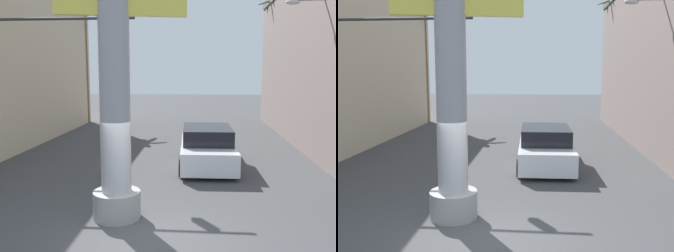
% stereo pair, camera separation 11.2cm
% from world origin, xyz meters
% --- Properties ---
extents(ground_plane, '(89.25, 89.25, 0.00)m').
position_xyz_m(ground_plane, '(0.00, 10.00, 0.00)').
color(ground_plane, '#424244').
extents(neon_sign_pole, '(3.51, 1.21, 10.68)m').
position_xyz_m(neon_sign_pole, '(-0.93, 1.22, 5.05)').
color(neon_sign_pole, '#9E9EA3').
rests_on(neon_sign_pole, ground).
extents(traffic_light_mast, '(5.76, 0.32, 5.73)m').
position_xyz_m(traffic_light_mast, '(-5.09, 5.77, 4.10)').
color(traffic_light_mast, '#333333').
rests_on(traffic_light_mast, ground).
extents(car_lead, '(2.27, 4.89, 1.56)m').
position_xyz_m(car_lead, '(1.44, 6.88, 0.74)').
color(car_lead, black).
rests_on(car_lead, ground).
extents(palm_tree_mid_right, '(3.10, 3.16, 9.10)m').
position_xyz_m(palm_tree_mid_right, '(7.50, 12.29, 5.77)').
color(palm_tree_mid_right, brown).
rests_on(palm_tree_mid_right, ground).
extents(palm_tree_far_left, '(2.91, 2.90, 8.35)m').
position_xyz_m(palm_tree_far_left, '(-7.15, 18.92, 4.97)').
color(palm_tree_far_left, brown).
rests_on(palm_tree_far_left, ground).
extents(palm_tree_far_right, '(3.26, 2.96, 8.87)m').
position_xyz_m(palm_tree_far_right, '(6.68, 19.26, 5.39)').
color(palm_tree_far_right, brown).
rests_on(palm_tree_far_right, ground).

